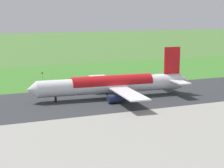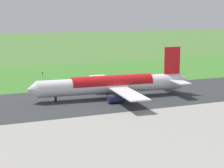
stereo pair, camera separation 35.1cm
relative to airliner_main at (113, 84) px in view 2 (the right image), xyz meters
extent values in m
plane|color=#477233|center=(-3.03, -0.03, -4.35)|extent=(800.00, 800.00, 0.00)
cube|color=#2D3033|center=(-3.03, -0.03, -4.32)|extent=(600.00, 36.40, 0.06)
cube|color=gray|center=(-3.03, 50.43, -4.33)|extent=(440.00, 110.00, 0.05)
cube|color=#3C782B|center=(-3.03, -42.53, -4.33)|extent=(600.00, 80.00, 0.04)
cylinder|color=white|center=(0.38, -0.03, -0.15)|extent=(48.25, 8.75, 5.20)
cone|color=white|center=(25.81, -1.92, -0.15)|extent=(3.36, 5.15, 4.94)
cone|color=white|center=(-24.75, 1.84, 0.45)|extent=(3.82, 4.67, 4.42)
cube|color=red|center=(-20.68, 1.54, 6.95)|extent=(5.62, 0.91, 9.00)
cube|color=white|center=(-20.27, 7.03, 0.65)|extent=(4.66, 9.27, 0.36)
cube|color=white|center=(-21.09, -3.94, 0.65)|extent=(4.66, 9.27, 0.36)
cube|color=white|center=(0.20, 11.02, -0.55)|extent=(7.62, 22.39, 0.35)
cube|color=white|center=(-1.44, -10.92, -0.55)|extent=(7.62, 22.39, 0.35)
cylinder|color=#23284C|center=(2.43, 7.34, -3.03)|extent=(4.70, 3.13, 2.80)
cylinder|color=#23284C|center=(1.32, -7.62, -3.03)|extent=(4.70, 3.13, 2.80)
cylinder|color=black|center=(18.57, -1.38, -2.64)|extent=(0.70, 0.70, 3.42)
cylinder|color=black|center=(-2.32, 4.18, -2.64)|extent=(0.70, 0.70, 3.42)
cylinder|color=black|center=(-2.91, -3.79, -2.64)|extent=(0.70, 0.70, 3.42)
cylinder|color=red|center=(0.38, -0.03, 0.37)|extent=(26.72, 7.17, 5.23)
cylinder|color=slate|center=(13.04, -45.40, -3.42)|extent=(0.10, 0.10, 1.86)
cube|color=red|center=(13.04, -45.42, -2.20)|extent=(0.60, 0.04, 0.60)
cone|color=orange|center=(18.84, -40.31, -4.08)|extent=(0.40, 0.40, 0.55)
camera|label=1|loc=(46.60, 111.44, 22.83)|focal=61.59mm
camera|label=2|loc=(46.27, 111.58, 22.83)|focal=61.59mm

